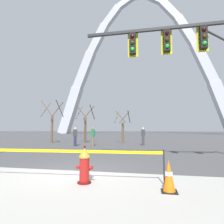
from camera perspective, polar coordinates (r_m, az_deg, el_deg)
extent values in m
plane|color=#474749|center=(7.03, -10.32, -16.93)|extent=(240.00, 240.00, 0.00)
cylinder|color=#5E0F0D|center=(5.37, -8.41, -20.39)|extent=(0.36, 0.36, 0.05)
cylinder|color=maroon|center=(5.29, -8.36, -16.89)|extent=(0.26, 0.26, 0.62)
cylinder|color=#A8842D|center=(5.24, -8.31, -13.36)|extent=(0.30, 0.30, 0.04)
cone|color=#A8842D|center=(5.22, -8.29, -11.94)|extent=(0.30, 0.30, 0.22)
cylinder|color=#5E0F0D|center=(5.20, -8.27, -10.41)|extent=(0.06, 0.06, 0.06)
cylinder|color=maroon|center=(5.34, -10.24, -16.08)|extent=(0.10, 0.09, 0.09)
cylinder|color=maroon|center=(5.22, -6.41, -16.38)|extent=(0.10, 0.09, 0.09)
cylinder|color=maroon|center=(5.48, -7.63, -16.82)|extent=(0.13, 0.14, 0.13)
cylinder|color=#5E0F0D|center=(5.56, -7.35, -16.66)|extent=(0.15, 0.03, 0.15)
cylinder|color=#232326|center=(5.18, 15.48, -15.95)|extent=(0.04, 0.04, 0.91)
cube|color=yellow|center=(5.47, -13.76, -11.43)|extent=(5.26, 0.28, 0.08)
cube|color=black|center=(4.84, 16.94, -22.08)|extent=(0.36, 0.36, 0.03)
cone|color=orange|center=(4.74, 16.82, -17.86)|extent=(0.28, 0.28, 0.70)
cylinder|color=white|center=(4.74, 16.81, -17.45)|extent=(0.17, 0.17, 0.08)
cube|color=#232326|center=(8.85, 18.97, 23.12)|extent=(7.60, 0.12, 0.12)
cylinder|color=#232326|center=(8.94, 29.36, 19.31)|extent=(1.11, 0.08, 0.81)
cube|color=black|center=(8.80, 25.94, 19.57)|extent=(0.26, 0.24, 0.90)
cube|color=gold|center=(8.92, 25.70, 19.20)|extent=(0.44, 0.03, 1.04)
sphere|color=#360606|center=(8.81, 26.09, 21.57)|extent=(0.16, 0.16, 0.16)
sphere|color=#392706|center=(8.69, 26.17, 19.92)|extent=(0.16, 0.16, 0.16)
sphere|color=green|center=(8.57, 26.25, 18.22)|extent=(0.16, 0.16, 0.16)
cube|color=black|center=(8.57, 16.26, 19.95)|extent=(0.26, 0.24, 0.90)
cube|color=gold|center=(8.69, 16.18, 19.56)|extent=(0.44, 0.03, 1.04)
sphere|color=#360606|center=(8.57, 16.29, 22.02)|extent=(0.16, 0.16, 0.16)
sphere|color=#392706|center=(8.45, 16.34, 20.32)|extent=(0.16, 0.16, 0.16)
sphere|color=green|center=(8.33, 16.39, 18.58)|extent=(0.16, 0.16, 0.16)
cube|color=black|center=(8.55, 6.28, 19.80)|extent=(0.26, 0.24, 0.90)
cube|color=gold|center=(8.68, 6.37, 19.41)|extent=(0.44, 0.03, 1.04)
sphere|color=#360606|center=(8.56, 6.18, 21.86)|extent=(0.16, 0.16, 0.16)
sphere|color=#392706|center=(8.44, 6.20, 20.17)|extent=(0.16, 0.16, 0.16)
sphere|color=green|center=(8.32, 6.22, 18.43)|extent=(0.16, 0.16, 0.16)
cube|color=#B2B5BC|center=(65.93, -12.44, 0.32)|extent=(7.83, 3.16, 16.38)
cube|color=#B2B5BC|center=(66.93, -8.36, 12.25)|extent=(7.45, 2.82, 13.39)
cube|color=#B2B5BC|center=(69.58, -4.25, 21.05)|extent=(7.04, 2.49, 10.44)
cube|color=#B2B5BC|center=(72.35, -0.11, 26.88)|extent=(6.55, 2.16, 7.54)
cube|color=#B2B5BC|center=(74.28, 4.08, 30.22)|extent=(5.85, 1.83, 4.66)
cube|color=#B2B5BC|center=(71.69, 17.04, 27.46)|extent=(6.55, 2.16, 7.54)
cube|color=#B2B5BC|center=(68.54, 21.51, 21.84)|extent=(7.04, 2.49, 10.44)
cube|color=#B2B5BC|center=(65.48, 26.07, 13.14)|extent=(7.45, 2.82, 13.39)
cube|color=#B2B5BC|center=(64.09, 30.70, 1.09)|extent=(7.83, 3.16, 16.38)
cylinder|color=brown|center=(20.87, -17.74, -5.04)|extent=(0.24, 0.24, 2.83)
cylinder|color=brown|center=(21.56, -19.36, 0.82)|extent=(0.38, 1.52, 1.69)
cylinder|color=brown|center=(20.50, -15.54, 1.01)|extent=(0.23, 1.53, 1.69)
cylinder|color=brown|center=(21.71, -16.26, 0.69)|extent=(1.53, 0.23, 1.69)
cylinder|color=brown|center=(20.33, -19.20, 1.16)|extent=(1.51, 0.41, 1.69)
cylinder|color=brown|center=(20.75, -8.10, -5.57)|extent=(0.24, 0.24, 2.59)
cylinder|color=brown|center=(21.25, -9.90, -0.14)|extent=(0.35, 1.39, 1.55)
cylinder|color=brown|center=(20.51, -5.99, -0.01)|extent=(0.22, 1.41, 1.55)
cylinder|color=brown|center=(21.56, -7.13, -0.25)|extent=(1.41, 0.22, 1.55)
cylinder|color=brown|center=(20.16, -9.24, 0.12)|extent=(1.39, 0.38, 1.55)
cylinder|color=brown|center=(19.78, 3.29, -6.27)|extent=(0.24, 0.24, 2.15)
cylinder|color=brown|center=(20.05, 1.46, -1.52)|extent=(0.31, 1.17, 1.30)
cylinder|color=brown|center=(19.67, 5.16, -1.43)|extent=(0.20, 1.18, 1.30)
cylinder|color=brown|center=(20.47, 3.71, -1.58)|extent=(1.18, 0.20, 1.30)
cylinder|color=brown|center=(19.19, 2.57, -1.35)|extent=(1.17, 0.33, 1.30)
cylinder|color=#232847|center=(16.58, -11.11, -8.65)|extent=(0.22, 0.22, 0.84)
cube|color=#333338|center=(16.55, -11.07, -6.26)|extent=(0.39, 0.34, 0.54)
sphere|color=beige|center=(16.55, -11.04, -4.95)|extent=(0.20, 0.20, 0.20)
cylinder|color=#38383D|center=(17.22, 9.42, -8.54)|extent=(0.22, 0.22, 0.84)
cube|color=#333338|center=(17.20, 9.39, -6.25)|extent=(0.35, 0.22, 0.54)
sphere|color=beige|center=(17.20, 9.37, -4.98)|extent=(0.20, 0.20, 0.20)
cylinder|color=brown|center=(16.45, -5.85, -8.74)|extent=(0.22, 0.22, 0.84)
cube|color=#23754C|center=(16.42, -5.83, -6.34)|extent=(0.39, 0.31, 0.54)
sphere|color=#936B4C|center=(16.42, -5.81, -5.01)|extent=(0.20, 0.20, 0.20)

